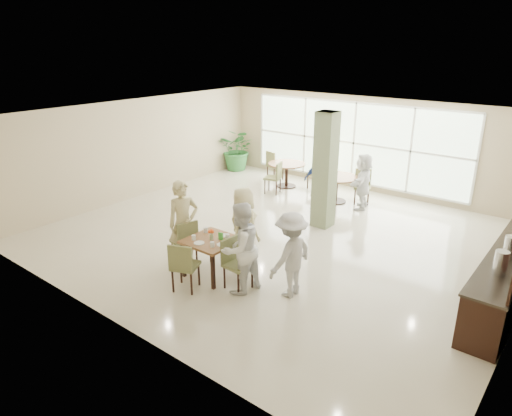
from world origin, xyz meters
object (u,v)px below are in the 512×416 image
Objects in this scene: main_table at (212,244)px; teen_left at (184,223)px; teen_right at (240,248)px; adult_standing at (325,161)px; adult_b at (363,181)px; adult_a at (319,182)px; teen_standing at (291,255)px; round_table_left at (287,168)px; teen_far at (243,225)px; round_table_right at (337,182)px; potted_plant at (238,149)px.

teen_left is (-0.78, 0.02, 0.23)m from main_table.
main_table is 0.85m from teen_right.
adult_b is at bearing 161.39° from adult_standing.
main_table is 0.52× the size of teen_left.
adult_standing is at bearing 114.56° from adult_a.
teen_left is at bearing -78.13° from teen_standing.
adult_standing is (1.02, 0.58, 0.28)m from round_table_left.
adult_a is (-1.11, 4.56, -0.08)m from teen_right.
teen_left reaches higher than teen_far.
adult_standing is at bearing -133.82° from adult_b.
round_table_left is 0.75× the size of adult_b.
potted_plant reaches higher than round_table_right.
main_table is 6.03m from round_table_left.
round_table_left is 0.74× the size of adult_a.
adult_standing reaches higher than round_table_left.
teen_right is (5.41, -6.30, 0.11)m from potted_plant.
main_table is at bearing -69.14° from round_table_left.
adult_a is (-0.29, 4.44, 0.12)m from main_table.
potted_plant is at bearing -132.56° from teen_right.
teen_standing reaches higher than adult_a.
main_table is at bearing -21.41° from adult_b.
round_table_right is 5.31m from teen_standing.
adult_a is (-0.06, -0.87, 0.18)m from round_table_right.
main_table and round_table_left have the same top height.
main_table is 0.80× the size of round_table_left.
teen_right is 1.08× the size of teen_standing.
potted_plant reaches higher than round_table_left.
round_table_left is at bearing -145.96° from teen_right.
round_table_right is at bearing -108.01° from adult_b.
adult_standing is at bearing 26.47° from teen_left.
adult_b reaches higher than round_table_left.
adult_standing is at bearing -69.81° from teen_far.
adult_b is 0.88× the size of adult_standing.
round_table_right is at bearing -9.34° from round_table_left.
adult_standing reaches higher than round_table_right.
round_table_left is at bearing 170.66° from round_table_right.
round_table_left is 2.75m from adult_b.
round_table_right is 0.83m from adult_b.
round_table_right is at bearing 85.47° from adult_a.
teen_far is 3.57m from adult_a.
adult_a is 0.89× the size of adult_standing.
teen_left reaches higher than round_table_right.
adult_b reaches higher than round_table_right.
main_table is 0.53× the size of adult_standing.
main_table is 6.31m from adult_standing.
teen_left is 1.15× the size of adult_b.
teen_left reaches higher than adult_b.
teen_left is at bearing -29.68° from adult_b.
teen_right is at bearing -8.02° from main_table.
teen_right is at bearing -49.32° from potted_plant.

